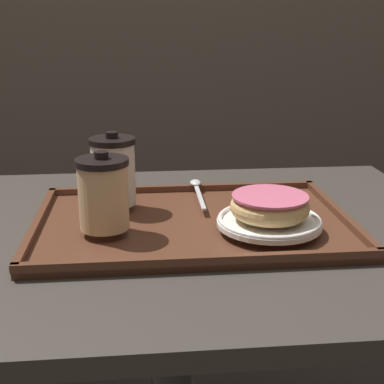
{
  "coord_description": "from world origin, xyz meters",
  "views": [
    {
      "loc": [
        -0.05,
        -0.85,
        1.04
      ],
      "look_at": [
        0.04,
        -0.0,
        0.76
      ],
      "focal_mm": 50.0,
      "sensor_mm": 36.0,
      "label": 1
    }
  ],
  "objects_px": {
    "coffee_cup_rear": "(113,171)",
    "donut_chocolate_glazed": "(270,206)",
    "coffee_cup_front": "(103,193)",
    "spoon": "(197,187)"
  },
  "relations": [
    {
      "from": "coffee_cup_rear",
      "to": "spoon",
      "type": "bearing_deg",
      "value": 23.05
    },
    {
      "from": "coffee_cup_rear",
      "to": "coffee_cup_front",
      "type": "bearing_deg",
      "value": -95.17
    },
    {
      "from": "coffee_cup_front",
      "to": "spoon",
      "type": "bearing_deg",
      "value": 47.94
    },
    {
      "from": "coffee_cup_front",
      "to": "donut_chocolate_glazed",
      "type": "bearing_deg",
      "value": -3.28
    },
    {
      "from": "coffee_cup_rear",
      "to": "donut_chocolate_glazed",
      "type": "xyz_separation_m",
      "value": [
        0.25,
        -0.13,
        -0.03
      ]
    },
    {
      "from": "coffee_cup_front",
      "to": "spoon",
      "type": "distance_m",
      "value": 0.25
    },
    {
      "from": "donut_chocolate_glazed",
      "to": "coffee_cup_rear",
      "type": "bearing_deg",
      "value": 152.02
    },
    {
      "from": "coffee_cup_front",
      "to": "coffee_cup_rear",
      "type": "xyz_separation_m",
      "value": [
        0.01,
        0.12,
        0.0
      ]
    },
    {
      "from": "donut_chocolate_glazed",
      "to": "coffee_cup_front",
      "type": "bearing_deg",
      "value": 176.72
    },
    {
      "from": "coffee_cup_rear",
      "to": "spoon",
      "type": "distance_m",
      "value": 0.18
    }
  ]
}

